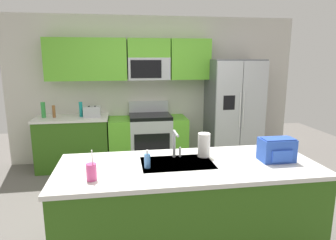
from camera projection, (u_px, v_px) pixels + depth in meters
ground_plane at (176, 213)px, 3.66m from camera, size 9.00×9.00×0.00m
kitchen_wall_unit at (148, 81)px, 5.35m from camera, size 5.20×0.43×2.60m
back_counter at (73, 143)px, 5.09m from camera, size 1.21×0.63×0.90m
range_oven at (148, 140)px, 5.29m from camera, size 1.36×0.61×1.10m
refrigerator at (233, 112)px, 5.36m from camera, size 0.90×0.76×1.85m
island_counter at (188, 207)px, 2.88m from camera, size 2.45×0.97×0.90m
toaster at (92, 112)px, 4.98m from camera, size 0.28×0.16×0.18m
pepper_mill at (54, 111)px, 4.93m from camera, size 0.05×0.05×0.20m
bottle_green at (43, 110)px, 4.92m from camera, size 0.07×0.07×0.26m
bottle_teal at (81, 109)px, 5.00m from camera, size 0.06×0.06×0.25m
sink_faucet at (175, 142)px, 2.93m from camera, size 0.09×0.21×0.28m
drink_cup_pink at (91, 172)px, 2.41m from camera, size 0.08×0.08×0.26m
soap_dispenser at (147, 161)px, 2.68m from camera, size 0.06×0.06×0.17m
paper_towel_roll at (204, 145)px, 2.98m from camera, size 0.12×0.12×0.24m
backpack at (277, 149)px, 2.86m from camera, size 0.32×0.22×0.23m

